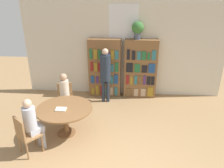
% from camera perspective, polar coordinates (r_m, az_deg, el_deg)
% --- Properties ---
extents(wall_back, '(6.40, 0.07, 3.00)m').
position_cam_1_polar(wall_back, '(7.07, 2.88, 8.91)').
color(wall_back, beige).
rests_on(wall_back, ground_plane).
extents(bookshelf_left, '(1.03, 0.34, 1.89)m').
position_cam_1_polar(bookshelf_left, '(7.09, -1.93, 4.19)').
color(bookshelf_left, brown).
rests_on(bookshelf_left, ground_plane).
extents(bookshelf_right, '(1.03, 0.34, 1.89)m').
position_cam_1_polar(bookshelf_right, '(7.05, 7.42, 3.91)').
color(bookshelf_right, brown).
rests_on(bookshelf_right, ground_plane).
extents(flower_vase, '(0.36, 0.36, 0.53)m').
position_cam_1_polar(flower_vase, '(6.75, 6.75, 14.17)').
color(flower_vase, '#475166').
rests_on(flower_vase, bookshelf_right).
extents(reading_table, '(1.31, 1.31, 0.72)m').
position_cam_1_polar(reading_table, '(5.30, -12.24, -7.05)').
color(reading_table, brown).
rests_on(reading_table, ground_plane).
extents(chair_near_camera, '(0.56, 0.56, 0.89)m').
position_cam_1_polar(chair_near_camera, '(4.96, -21.66, -12.02)').
color(chair_near_camera, olive).
rests_on(chair_near_camera, ground_plane).
extents(chair_left_side, '(0.49, 0.49, 0.89)m').
position_cam_1_polar(chair_left_side, '(6.23, -12.09, -3.46)').
color(chair_left_side, olive).
rests_on(chair_left_side, ground_plane).
extents(seated_reader_left, '(0.33, 0.39, 1.26)m').
position_cam_1_polar(seated_reader_left, '(5.97, -12.27, -2.37)').
color(seated_reader_left, beige).
rests_on(seated_reader_left, ground_plane).
extents(seated_reader_right, '(0.41, 0.41, 1.24)m').
position_cam_1_polar(seated_reader_right, '(4.91, -20.13, -9.27)').
color(seated_reader_right, '#B2B7C6').
rests_on(seated_reader_right, ground_plane).
extents(librarian_standing, '(0.32, 0.59, 1.71)m').
position_cam_1_polar(librarian_standing, '(6.57, -1.73, 3.70)').
color(librarian_standing, '#232D3D').
rests_on(librarian_standing, ground_plane).
extents(open_book_on_table, '(0.24, 0.18, 0.03)m').
position_cam_1_polar(open_book_on_table, '(5.16, -13.22, -6.44)').
color(open_book_on_table, silver).
rests_on(open_book_on_table, reading_table).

